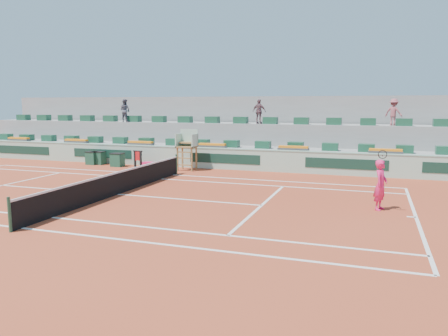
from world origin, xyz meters
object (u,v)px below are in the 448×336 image
(player_bag, at_px, (149,165))
(drink_cooler_a, at_px, (117,160))
(umpire_chair, at_px, (187,144))
(tennis_player, at_px, (381,185))

(player_bag, xyz_separation_m, drink_cooler_a, (-2.14, -0.17, 0.24))
(umpire_chair, bearing_deg, drink_cooler_a, -178.48)
(tennis_player, bearing_deg, umpire_chair, 147.81)
(umpire_chair, bearing_deg, tennis_player, -32.19)
(player_bag, distance_m, umpire_chair, 2.93)
(player_bag, height_order, tennis_player, tennis_player)
(umpire_chair, relative_size, drink_cooler_a, 2.86)
(player_bag, bearing_deg, umpire_chair, -0.91)
(drink_cooler_a, bearing_deg, tennis_player, -23.18)
(player_bag, relative_size, umpire_chair, 0.33)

